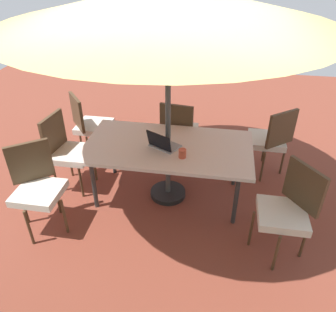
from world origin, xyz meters
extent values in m
cube|color=brown|center=(0.00, 0.00, -0.01)|extent=(10.00, 10.00, 0.02)
cube|color=silver|center=(0.00, 0.00, 0.71)|extent=(1.92, 1.02, 0.04)
cylinder|color=#333333|center=(-0.81, -0.36, 0.34)|extent=(0.05, 0.05, 0.69)
cylinder|color=#333333|center=(0.81, -0.36, 0.34)|extent=(0.05, 0.05, 0.69)
cylinder|color=#333333|center=(-0.81, 0.36, 0.34)|extent=(0.05, 0.05, 0.69)
cylinder|color=#333333|center=(0.81, 0.36, 0.34)|extent=(0.05, 0.05, 0.69)
cylinder|color=#4C4C4C|center=(0.00, 0.00, 1.17)|extent=(0.06, 0.06, 2.34)
cone|color=#DBB766|center=(0.00, 0.00, 2.22)|extent=(3.21, 3.21, 0.34)
cylinder|color=black|center=(0.00, 0.00, 0.03)|extent=(0.44, 0.44, 0.06)
cube|color=silver|center=(1.23, 0.78, 0.49)|extent=(0.46, 0.46, 0.08)
cube|color=#4C3823|center=(1.36, 0.61, 0.76)|extent=(0.37, 0.30, 0.45)
cylinder|color=#4C3823|center=(1.27, 1.03, 0.23)|extent=(0.03, 0.03, 0.45)
cylinder|color=#4C3823|center=(0.98, 0.82, 0.23)|extent=(0.03, 0.03, 0.45)
cylinder|color=#4C3823|center=(1.48, 0.75, 0.23)|extent=(0.03, 0.03, 0.45)
cylinder|color=#4C3823|center=(1.20, 0.53, 0.23)|extent=(0.03, 0.03, 0.45)
cube|color=silver|center=(-1.23, 0.70, 0.49)|extent=(0.46, 0.46, 0.08)
cube|color=#4C3823|center=(-1.40, 0.57, 0.76)|extent=(0.29, 0.37, 0.45)
cylinder|color=#4C3823|center=(-0.98, 0.66, 0.23)|extent=(0.03, 0.03, 0.45)
cylinder|color=#4C3823|center=(-1.19, 0.95, 0.23)|extent=(0.03, 0.03, 0.45)
cylinder|color=#4C3823|center=(-1.26, 0.45, 0.23)|extent=(0.03, 0.03, 0.45)
cylinder|color=#4C3823|center=(-1.48, 0.74, 0.23)|extent=(0.03, 0.03, 0.45)
cube|color=silver|center=(1.19, -0.74, 0.49)|extent=(0.46, 0.46, 0.08)
cube|color=#4C3823|center=(1.35, -0.60, 0.76)|extent=(0.31, 0.36, 0.45)
cylinder|color=#4C3823|center=(0.94, -0.71, 0.23)|extent=(0.03, 0.03, 0.45)
cylinder|color=#4C3823|center=(1.17, -0.99, 0.23)|extent=(0.03, 0.03, 0.45)
cylinder|color=#4C3823|center=(1.22, -0.48, 0.23)|extent=(0.03, 0.03, 0.45)
cylinder|color=#4C3823|center=(1.44, -0.76, 0.23)|extent=(0.03, 0.03, 0.45)
cube|color=silver|center=(1.20, 0.01, 0.49)|extent=(0.46, 0.46, 0.08)
cube|color=#4C3823|center=(1.41, -0.02, 0.76)|extent=(0.09, 0.44, 0.45)
cylinder|color=#4C3823|center=(1.04, 0.21, 0.23)|extent=(0.03, 0.03, 0.45)
cylinder|color=#4C3823|center=(1.00, -0.15, 0.23)|extent=(0.03, 0.03, 0.45)
cylinder|color=#4C3823|center=(1.40, 0.17, 0.23)|extent=(0.03, 0.03, 0.45)
cylinder|color=#4C3823|center=(1.36, -0.19, 0.23)|extent=(0.03, 0.03, 0.45)
cube|color=silver|center=(-0.04, -0.78, 0.49)|extent=(0.46, 0.46, 0.08)
cube|color=#4C3823|center=(-0.01, -0.57, 0.76)|extent=(0.44, 0.10, 0.45)
cylinder|color=#4C3823|center=(-0.24, -0.93, 0.23)|extent=(0.03, 0.03, 0.45)
cylinder|color=#4C3823|center=(0.12, -0.98, 0.23)|extent=(0.03, 0.03, 0.45)
cylinder|color=#4C3823|center=(-0.19, -0.58, 0.23)|extent=(0.03, 0.03, 0.45)
cylinder|color=#4C3823|center=(0.16, -0.62, 0.23)|extent=(0.03, 0.03, 0.45)
cube|color=silver|center=(-1.19, -0.74, 0.49)|extent=(0.46, 0.46, 0.08)
cube|color=#4C3823|center=(-1.32, -0.58, 0.76)|extent=(0.37, 0.30, 0.45)
cylinder|color=#4C3823|center=(-1.22, -1.00, 0.23)|extent=(0.03, 0.03, 0.45)
cylinder|color=#4C3823|center=(-0.94, -0.77, 0.23)|extent=(0.03, 0.03, 0.45)
cylinder|color=#4C3823|center=(-1.45, -0.71, 0.23)|extent=(0.03, 0.03, 0.45)
cylinder|color=#4C3823|center=(-1.16, -0.49, 0.23)|extent=(0.03, 0.03, 0.45)
cube|color=gray|center=(0.03, 0.02, 0.74)|extent=(0.39, 0.34, 0.02)
cube|color=black|center=(0.08, 0.12, 0.84)|extent=(0.31, 0.19, 0.20)
cylinder|color=#CC4C33|center=(-0.19, 0.22, 0.78)|extent=(0.08, 0.08, 0.10)
camera|label=1|loc=(-0.55, 3.21, 2.67)|focal=35.36mm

